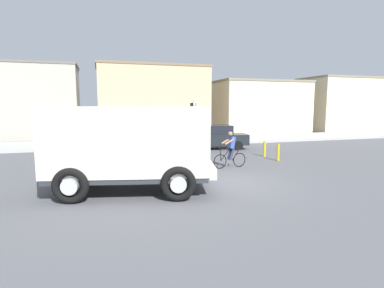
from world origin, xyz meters
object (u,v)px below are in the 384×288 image
pedestrian_near_kerb (150,140)px  bollard_far (265,149)px  truck_foreground (130,143)px  traffic_light_pole (194,123)px  cyclist (230,150)px  car_red_near (217,137)px  bollard_near (278,152)px

pedestrian_near_kerb → bollard_far: pedestrian_near_kerb is taller
truck_foreground → traffic_light_pole: bearing=47.9°
bollard_far → truck_foreground: bearing=-148.3°
truck_foreground → bollard_far: size_ratio=6.47×
cyclist → car_red_near: size_ratio=0.41×
cyclist → pedestrian_near_kerb: bearing=118.6°
truck_foreground → bollard_near: size_ratio=6.47×
car_red_near → bollard_far: car_red_near is taller
pedestrian_near_kerb → bollard_near: (6.09, -4.40, -0.40)m
bollard_near → bollard_far: same height
cyclist → pedestrian_near_kerb: size_ratio=1.06×
bollard_far → pedestrian_near_kerb: bearing=153.8°
traffic_light_pole → cyclist: bearing=-38.6°
car_red_near → bollard_far: (1.47, -3.78, -0.37)m
bollard_near → truck_foreground: bearing=-156.1°
truck_foreground → pedestrian_near_kerb: bearing=76.2°
truck_foreground → pedestrian_near_kerb: size_ratio=3.60×
cyclist → car_red_near: cyclist is taller
pedestrian_near_kerb → bollard_near: 7.52m
car_red_near → bollard_near: bearing=-74.1°
truck_foreground → cyclist: bearing=28.4°
car_red_near → bollard_near: car_red_near is taller
pedestrian_near_kerb → truck_foreground: bearing=-103.8°
car_red_near → pedestrian_near_kerb: bearing=-170.4°
pedestrian_near_kerb → bollard_near: pedestrian_near_kerb is taller
car_red_near → cyclist: bearing=-105.7°
truck_foreground → cyclist: (4.86, 2.63, -0.80)m
pedestrian_near_kerb → traffic_light_pole: bearing=-70.7°
truck_foreground → bollard_far: bearing=31.7°
bollard_near → car_red_near: bearing=105.9°
car_red_near → pedestrian_near_kerb: 4.69m
traffic_light_pole → bollard_near: 4.91m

